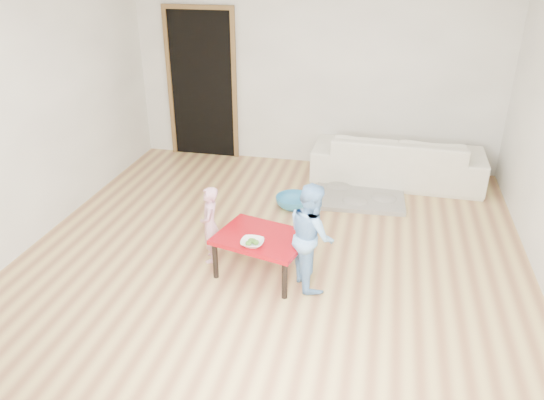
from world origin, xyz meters
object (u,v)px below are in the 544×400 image
(red_table, at_px, (262,255))
(child_pink, at_px, (210,225))
(basin, at_px, (294,202))
(bowl, at_px, (252,243))
(sofa, at_px, (397,158))
(child_blue, at_px, (311,235))

(red_table, height_order, child_pink, child_pink)
(red_table, relative_size, basin, 1.88)
(red_table, distance_m, bowl, 0.29)
(sofa, bearing_deg, basin, 43.65)
(bowl, xyz_separation_m, child_pink, (-0.50, 0.32, -0.04))
(child_pink, distance_m, basin, 1.48)
(sofa, height_order, child_blue, child_blue)
(sofa, distance_m, child_pink, 2.97)
(bowl, bearing_deg, sofa, 65.05)
(sofa, distance_m, red_table, 2.80)
(sofa, relative_size, child_pink, 2.79)
(child_pink, height_order, child_blue, child_blue)
(bowl, relative_size, basin, 0.48)
(sofa, bearing_deg, child_blue, 75.07)
(bowl, height_order, child_blue, child_blue)
(red_table, xyz_separation_m, child_pink, (-0.55, 0.14, 0.18))
(child_pink, relative_size, basin, 1.79)
(bowl, bearing_deg, child_pink, 147.63)
(bowl, relative_size, child_blue, 0.21)
(child_pink, xyz_separation_m, basin, (0.59, 1.32, -0.32))
(child_pink, distance_m, child_blue, 1.04)
(child_blue, bearing_deg, basin, -11.70)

